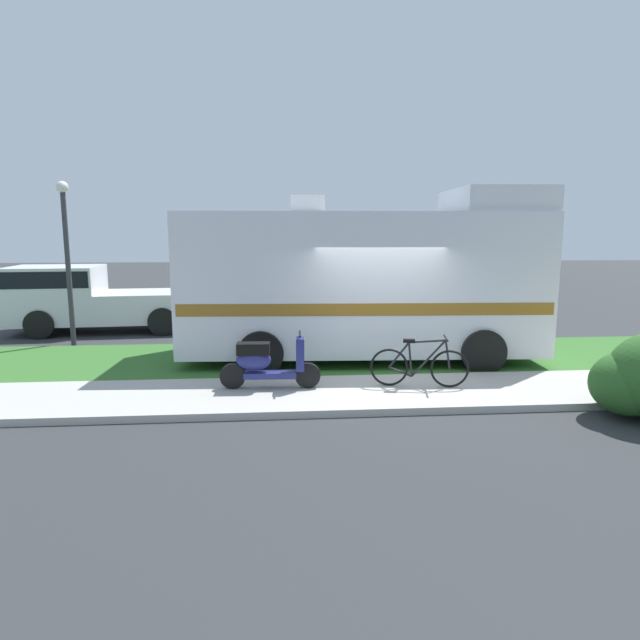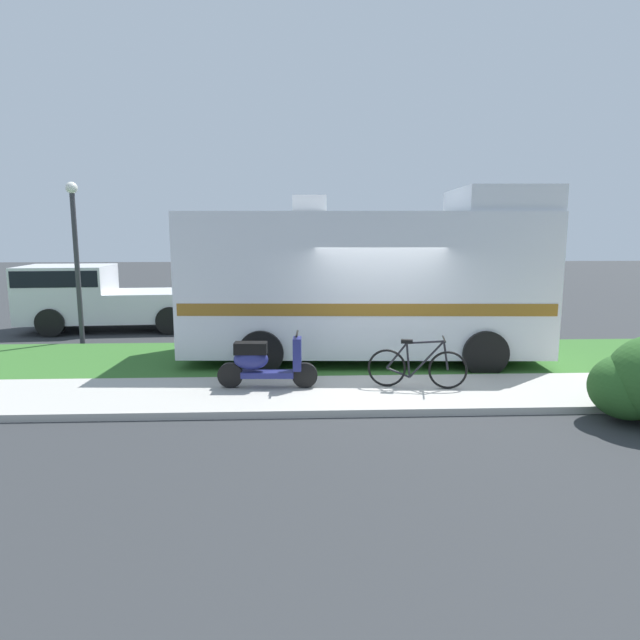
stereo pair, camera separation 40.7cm
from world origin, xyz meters
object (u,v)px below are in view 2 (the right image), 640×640
pickup_truck_near (101,296)px  motorhome_rv (367,281)px  street_lamp_post (76,246)px  bicycle (417,367)px  scooter (263,362)px

pickup_truck_near → motorhome_rv: bearing=-29.9°
pickup_truck_near → street_lamp_post: street_lamp_post is taller
bicycle → motorhome_rv: bearing=102.2°
motorhome_rv → street_lamp_post: (-6.91, 2.11, 0.68)m
motorhome_rv → street_lamp_post: bearing=163.0°
motorhome_rv → pickup_truck_near: size_ratio=1.43×
scooter → street_lamp_post: bearing=136.8°
scooter → pickup_truck_near: (-4.99, 6.50, 0.40)m
motorhome_rv → pickup_truck_near: motorhome_rv is taller
bicycle → street_lamp_post: street_lamp_post is taller
scooter → motorhome_rv: bearing=49.0°
motorhome_rv → bicycle: motorhome_rv is taller
bicycle → pickup_truck_near: 10.12m
motorhome_rv → bicycle: 2.89m
bicycle → street_lamp_post: 9.00m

